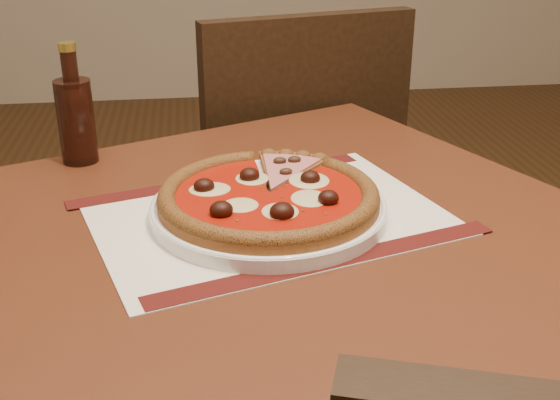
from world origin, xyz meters
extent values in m
cube|color=#5C2A15|center=(-0.28, -0.26, 0.73)|extent=(1.05, 1.05, 0.04)
cylinder|color=#5C2A15|center=(-0.10, 0.20, 0.35)|extent=(0.05, 0.05, 0.71)
cube|color=black|center=(-0.20, 0.48, 0.44)|extent=(0.53, 0.53, 0.04)
cylinder|color=black|center=(-0.07, 0.70, 0.21)|extent=(0.04, 0.04, 0.42)
cylinder|color=black|center=(-0.43, 0.61, 0.21)|extent=(0.04, 0.04, 0.42)
cylinder|color=black|center=(0.02, 0.34, 0.21)|extent=(0.04, 0.04, 0.42)
cylinder|color=black|center=(-0.34, 0.25, 0.21)|extent=(0.04, 0.04, 0.42)
cube|color=black|center=(-0.15, 0.29, 0.69)|extent=(0.43, 0.15, 0.45)
cube|color=white|center=(-0.29, -0.22, 0.75)|extent=(0.51, 0.42, 0.00)
cylinder|color=white|center=(-0.29, -0.22, 0.76)|extent=(0.30, 0.30, 0.02)
cylinder|color=brown|center=(-0.29, -0.22, 0.78)|extent=(0.28, 0.28, 0.01)
torus|color=#955720|center=(-0.29, -0.22, 0.78)|extent=(0.28, 0.28, 0.02)
cylinder|color=#8F0F06|center=(-0.29, -0.22, 0.78)|extent=(0.24, 0.24, 0.00)
ellipsoid|color=#D0BC8C|center=(-0.31, -0.18, 0.79)|extent=(0.05, 0.04, 0.01)
ellipsoid|color=#D0BC8C|center=(-0.37, -0.20, 0.79)|extent=(0.05, 0.04, 0.01)
ellipsoid|color=#D0BC8C|center=(-0.33, -0.26, 0.79)|extent=(0.05, 0.04, 0.01)
ellipsoid|color=#D0BC8C|center=(-0.28, -0.30, 0.79)|extent=(0.05, 0.04, 0.01)
ellipsoid|color=#D0BC8C|center=(-0.25, -0.24, 0.79)|extent=(0.05, 0.04, 0.01)
ellipsoid|color=#D0BC8C|center=(-0.22, -0.18, 0.79)|extent=(0.05, 0.04, 0.01)
ellipsoid|color=black|center=(-0.32, -0.17, 0.80)|extent=(0.03, 0.02, 0.02)
ellipsoid|color=black|center=(-0.38, -0.20, 0.80)|extent=(0.03, 0.02, 0.02)
ellipsoid|color=black|center=(-0.34, -0.26, 0.80)|extent=(0.03, 0.02, 0.02)
ellipsoid|color=black|center=(-0.28, -0.31, 0.80)|extent=(0.03, 0.02, 0.02)
ellipsoid|color=black|center=(-0.24, -0.25, 0.80)|extent=(0.03, 0.02, 0.02)
ellipsoid|color=black|center=(-0.21, -0.18, 0.80)|extent=(0.03, 0.02, 0.02)
ellipsoid|color=#382114|center=(-0.26, -0.17, 0.79)|extent=(0.02, 0.01, 0.01)
ellipsoid|color=#382114|center=(-0.26, -0.13, 0.79)|extent=(0.02, 0.01, 0.01)
ellipsoid|color=#382114|center=(-0.28, -0.16, 0.79)|extent=(0.02, 0.01, 0.01)
cylinder|color=black|center=(-0.56, 0.01, 0.81)|extent=(0.05, 0.05, 0.13)
cylinder|color=black|center=(-0.56, 0.01, 0.90)|extent=(0.02, 0.02, 0.05)
cylinder|color=#A19035|center=(-0.56, 0.01, 0.93)|extent=(0.03, 0.03, 0.01)
camera|label=1|loc=(-0.39, -1.03, 1.14)|focal=45.00mm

